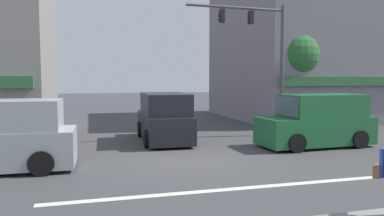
{
  "coord_description": "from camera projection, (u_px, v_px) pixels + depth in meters",
  "views": [
    {
      "loc": [
        -3.29,
        -12.02,
        2.75
      ],
      "look_at": [
        0.57,
        2.0,
        1.6
      ],
      "focal_mm": 35.0,
      "sensor_mm": 36.0,
      "label": 1
    }
  ],
  "objects": [
    {
      "name": "lane_marking_stripe",
      "position": [
        229.0,
        189.0,
        9.28
      ],
      "size": [
        9.0,
        0.24,
        0.01
      ],
      "primitive_type": "cube",
      "color": "silver",
      "rests_on": "ground"
    },
    {
      "name": "ground_plane",
      "position": [
        191.0,
        160.0,
        12.64
      ],
      "size": [
        120.0,
        120.0,
        0.0
      ],
      "primitive_type": "plane",
      "color": "#3D3D3F"
    },
    {
      "name": "utility_pole_far_right",
      "position": [
        273.0,
        56.0,
        22.71
      ],
      "size": [
        1.4,
        0.22,
        7.91
      ],
      "color": "brown",
      "rests_on": "ground"
    },
    {
      "name": "building_right_corner",
      "position": [
        323.0,
        45.0,
        26.67
      ],
      "size": [
        13.45,
        11.3,
        10.22
      ],
      "color": "slate",
      "rests_on": "ground"
    },
    {
      "name": "van_waiting_far",
      "position": [
        317.0,
        122.0,
        15.11
      ],
      "size": [
        4.66,
        2.17,
        2.11
      ],
      "color": "#1E6033",
      "rests_on": "ground"
    },
    {
      "name": "street_tree",
      "position": [
        294.0,
        55.0,
        21.13
      ],
      "size": [
        2.92,
        2.92,
        5.54
      ],
      "color": "#4C3823",
      "rests_on": "ground"
    },
    {
      "name": "traffic_light_mast",
      "position": [
        264.0,
        48.0,
        17.5
      ],
      "size": [
        4.89,
        0.38,
        6.2
      ],
      "color": "#47474C",
      "rests_on": "ground"
    },
    {
      "name": "van_parked_curbside",
      "position": [
        164.0,
        118.0,
        16.35
      ],
      "size": [
        2.16,
        4.66,
        2.11
      ],
      "color": "black",
      "rests_on": "ground"
    }
  ]
}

